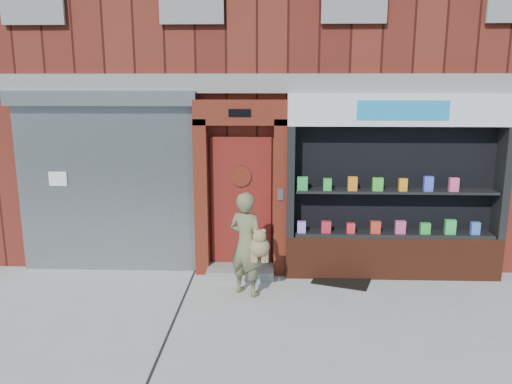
{
  "coord_description": "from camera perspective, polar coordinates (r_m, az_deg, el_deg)",
  "views": [
    {
      "loc": [
        -0.22,
        -6.15,
        3.12
      ],
      "look_at": [
        -0.47,
        1.0,
        1.59
      ],
      "focal_mm": 35.0,
      "sensor_mm": 36.0,
      "label": 1
    }
  ],
  "objects": [
    {
      "name": "shutter_bay",
      "position": [
        8.66,
        -16.78,
        2.26
      ],
      "size": [
        3.1,
        0.3,
        3.04
      ],
      "color": "gray",
      "rests_on": "ground"
    },
    {
      "name": "woman",
      "position": [
        7.49,
        -0.96,
        -5.97
      ],
      "size": [
        0.7,
        0.63,
        1.59
      ],
      "color": "#6A6B46",
      "rests_on": "ground"
    },
    {
      "name": "red_door_bay",
      "position": [
        8.2,
        -1.75,
        0.38
      ],
      "size": [
        1.52,
        0.58,
        2.9
      ],
      "color": "#52180E",
      "rests_on": "ground"
    },
    {
      "name": "pharmacy_bay",
      "position": [
        8.38,
        15.52,
        -0.39
      ],
      "size": [
        3.5,
        0.41,
        3.0
      ],
      "color": "#5D2516",
      "rests_on": "ground"
    },
    {
      "name": "doormat",
      "position": [
        8.38,
        9.78,
        -9.88
      ],
      "size": [
        1.04,
        0.88,
        0.02
      ],
      "primitive_type": "cube",
      "rotation": [
        0.0,
        0.0,
        -0.33
      ],
      "color": "black",
      "rests_on": "ground"
    },
    {
      "name": "building",
      "position": [
        12.17,
        3.16,
        16.22
      ],
      "size": [
        12.0,
        8.16,
        8.0
      ],
      "color": "#591B14",
      "rests_on": "ground"
    },
    {
      "name": "ground",
      "position": [
        6.9,
        3.73,
        -14.83
      ],
      "size": [
        80.0,
        80.0,
        0.0
      ],
      "primitive_type": "plane",
      "color": "#9E9E99",
      "rests_on": "ground"
    }
  ]
}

